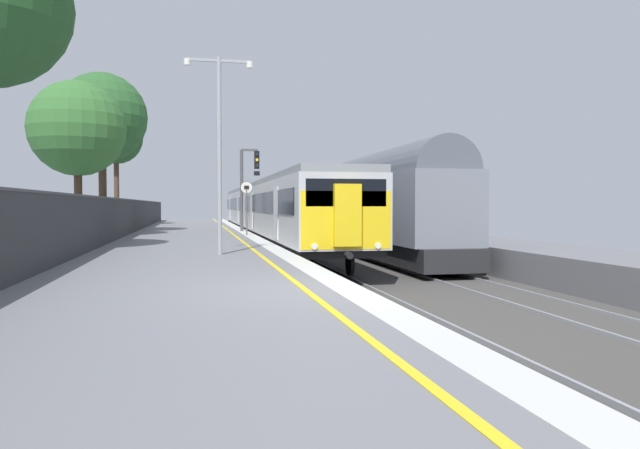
# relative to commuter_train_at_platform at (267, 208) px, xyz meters

# --- Properties ---
(ground) EXTENTS (17.40, 110.00, 1.21)m
(ground) POSITION_rel_commuter_train_at_platform_xyz_m (0.54, -26.62, -1.88)
(ground) COLOR slate
(commuter_train_at_platform) EXTENTS (2.83, 40.33, 3.81)m
(commuter_train_at_platform) POSITION_rel_commuter_train_at_platform_xyz_m (0.00, 0.00, 0.00)
(commuter_train_at_platform) COLOR #B7B7BC
(commuter_train_at_platform) RESTS_ON ground
(freight_train_adjacent_track) EXTENTS (2.60, 58.52, 4.78)m
(freight_train_adjacent_track) POSITION_rel_commuter_train_at_platform_xyz_m (4.00, 10.55, 0.35)
(freight_train_adjacent_track) COLOR #232326
(freight_train_adjacent_track) RESTS_ON ground
(signal_gantry) EXTENTS (1.10, 0.24, 4.60)m
(signal_gantry) POSITION_rel_commuter_train_at_platform_xyz_m (-1.46, -2.97, 1.62)
(signal_gantry) COLOR #47474C
(signal_gantry) RESTS_ON ground
(speed_limit_sign) EXTENTS (0.59, 0.08, 2.61)m
(speed_limit_sign) POSITION_rel_commuter_train_at_platform_xyz_m (-1.85, -7.45, 0.40)
(speed_limit_sign) COLOR #59595B
(speed_limit_sign) RESTS_ON ground
(platform_lamp_mid) EXTENTS (2.00, 0.20, 5.77)m
(platform_lamp_mid) POSITION_rel_commuter_train_at_platform_xyz_m (-3.59, -18.89, 2.13)
(platform_lamp_mid) COLOR #93999E
(platform_lamp_mid) RESTS_ON ground
(background_tree_left) EXTENTS (4.70, 4.70, 8.45)m
(background_tree_left) POSITION_rel_commuter_train_at_platform_xyz_m (-9.06, -3.25, 4.71)
(background_tree_left) COLOR #473323
(background_tree_left) RESTS_ON ground
(background_tree_centre) EXTENTS (4.35, 4.35, 7.14)m
(background_tree_centre) POSITION_rel_commuter_train_at_platform_xyz_m (-9.48, -7.60, 3.54)
(background_tree_centre) COLOR #473323
(background_tree_centre) RESTS_ON ground
(background_tree_back) EXTENTS (3.80, 3.80, 8.25)m
(background_tree_back) POSITION_rel_commuter_train_at_platform_xyz_m (-9.88, 9.01, 4.94)
(background_tree_back) COLOR #473323
(background_tree_back) RESTS_ON ground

